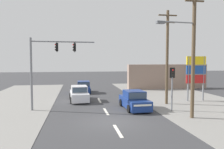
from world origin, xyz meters
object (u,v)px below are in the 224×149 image
at_px(utility_pole_midground_right, 167,55).
at_px(traffic_signal_mast, 47,60).
at_px(utility_pole_foreground_right, 192,47).
at_px(sedan_receding_far, 134,101).
at_px(pedestal_signal_right_kerb, 172,82).
at_px(sedan_crossing_left, 79,94).
at_px(hatchback_oncoming_mid, 83,87).
at_px(shopping_plaza_sign, 196,72).

xyz_separation_m(utility_pole_midground_right, traffic_signal_mast, (-10.82, -0.73, -0.49)).
distance_m(utility_pole_foreground_right, sedan_receding_far, 6.50).
xyz_separation_m(pedestal_signal_right_kerb, sedan_receding_far, (-2.85, 1.25, -1.71)).
relative_size(utility_pole_foreground_right, utility_pole_midground_right, 1.06).
height_order(utility_pole_midground_right, traffic_signal_mast, utility_pole_midground_right).
relative_size(traffic_signal_mast, sedan_crossing_left, 1.39).
bearing_deg(utility_pole_foreground_right, traffic_signal_mast, 156.70).
height_order(sedan_receding_far, hatchback_oncoming_mid, sedan_receding_far).
xyz_separation_m(utility_pole_midground_right, pedestal_signal_right_kerb, (-0.74, -2.76, -2.22)).
height_order(pedestal_signal_right_kerb, sedan_crossing_left, pedestal_signal_right_kerb).
relative_size(utility_pole_midground_right, hatchback_oncoming_mid, 2.40).
xyz_separation_m(traffic_signal_mast, sedan_crossing_left, (2.63, 3.72, -3.44)).
xyz_separation_m(utility_pole_midground_right, sedan_crossing_left, (-8.19, 2.99, -3.93)).
height_order(utility_pole_foreground_right, utility_pole_midground_right, utility_pole_foreground_right).
bearing_deg(utility_pole_foreground_right, shopping_plaza_sign, 56.99).
bearing_deg(hatchback_oncoming_mid, sedan_receding_far, -68.98).
relative_size(utility_pole_foreground_right, traffic_signal_mast, 1.56).
bearing_deg(utility_pole_midground_right, sedan_receding_far, -157.08).
bearing_deg(hatchback_oncoming_mid, sedan_crossing_left, -96.39).
bearing_deg(sedan_receding_far, traffic_signal_mast, 173.80).
xyz_separation_m(shopping_plaza_sign, sedan_crossing_left, (-11.77, 1.96, -2.28)).
distance_m(utility_pole_foreground_right, traffic_signal_mast, 11.32).
distance_m(traffic_signal_mast, hatchback_oncoming_mid, 10.62).
height_order(pedestal_signal_right_kerb, hatchback_oncoming_mid, pedestal_signal_right_kerb).
bearing_deg(sedan_crossing_left, traffic_signal_mast, -125.31).
relative_size(utility_pole_foreground_right, sedan_receding_far, 2.18).
bearing_deg(utility_pole_midground_right, traffic_signal_mast, -176.14).
xyz_separation_m(utility_pole_foreground_right, shopping_plaza_sign, (4.04, 6.22, -2.06)).
bearing_deg(hatchback_oncoming_mid, pedestal_signal_right_kerb, -59.47).
bearing_deg(sedan_crossing_left, pedestal_signal_right_kerb, -37.68).
bearing_deg(pedestal_signal_right_kerb, hatchback_oncoming_mid, 120.53).
bearing_deg(sedan_receding_far, shopping_plaza_sign, 19.52).
xyz_separation_m(utility_pole_foreground_right, pedestal_signal_right_kerb, (-0.28, 2.43, -2.63)).
bearing_deg(pedestal_signal_right_kerb, shopping_plaza_sign, 41.21).
bearing_deg(shopping_plaza_sign, pedestal_signal_right_kerb, -138.79).
bearing_deg(sedan_receding_far, sedan_crossing_left, 135.59).
bearing_deg(shopping_plaza_sign, utility_pole_foreground_right, -123.01).
height_order(utility_pole_foreground_right, shopping_plaza_sign, utility_pole_foreground_right).
distance_m(traffic_signal_mast, sedan_crossing_left, 5.71).
relative_size(traffic_signal_mast, sedan_receding_far, 1.40).
relative_size(utility_pole_midground_right, shopping_plaza_sign, 1.91).
xyz_separation_m(sedan_crossing_left, hatchback_oncoming_mid, (0.65, 5.78, -0.00)).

